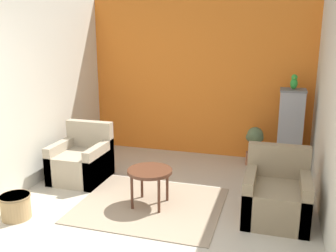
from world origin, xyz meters
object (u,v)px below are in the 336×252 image
object	(u,v)px
armchair_left	(82,161)
armchair_right	(276,197)
birdcage	(290,132)
wicker_basket	(16,206)
coffee_table	(150,174)
potted_plant	(254,145)
parrot	(294,82)

from	to	relation	value
armchair_left	armchair_right	distance (m)	2.88
birdcage	armchair_left	bearing A→B (deg)	-157.13
wicker_basket	armchair_left	bearing A→B (deg)	83.89
armchair_right	wicker_basket	xyz separation A→B (m)	(-2.99, -0.89, -0.12)
armchair_right	armchair_left	bearing A→B (deg)	171.01
coffee_table	armchair_right	distance (m)	1.57
potted_plant	armchair_left	bearing A→B (deg)	-150.78
armchair_right	parrot	xyz separation A→B (m)	(0.15, 1.72, 1.15)
armchair_left	armchair_right	size ratio (longest dim) A/B	1.00
coffee_table	potted_plant	distance (m)	2.26
coffee_table	birdcage	bearing A→B (deg)	46.85
coffee_table	armchair_left	world-z (taller)	armchair_left
birdcage	wicker_basket	size ratio (longest dim) A/B	3.67
armchair_right	wicker_basket	world-z (taller)	armchair_right
potted_plant	birdcage	bearing A→B (deg)	-11.60
coffee_table	parrot	xyz separation A→B (m)	(1.71, 1.83, 1.00)
armchair_left	parrot	bearing A→B (deg)	22.90
parrot	wicker_basket	size ratio (longest dim) A/B	0.65
coffee_table	potted_plant	world-z (taller)	potted_plant
birdcage	coffee_table	bearing A→B (deg)	-133.15
armchair_left	potted_plant	distance (m)	2.82
armchair_right	potted_plant	world-z (taller)	armchair_right
coffee_table	birdcage	distance (m)	2.51
coffee_table	armchair_right	xyz separation A→B (m)	(1.56, 0.11, -0.16)
potted_plant	wicker_basket	xyz separation A→B (m)	(-2.61, -2.72, -0.20)
birdcage	wicker_basket	world-z (taller)	birdcage
birdcage	parrot	size ratio (longest dim) A/B	5.63
coffee_table	armchair_left	size ratio (longest dim) A/B	0.68
armchair_right	wicker_basket	bearing A→B (deg)	-163.43
coffee_table	armchair_left	bearing A→B (deg)	156.59
parrot	potted_plant	size ratio (longest dim) A/B	0.36
wicker_basket	coffee_table	bearing A→B (deg)	28.59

